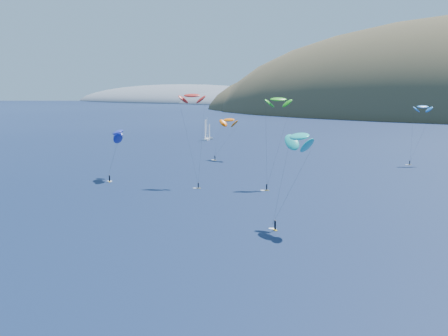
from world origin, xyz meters
TOP-DOWN VIEW (x-y plane):
  - headland at (-445.26, 750.08)m, footprint 460.00×250.00m
  - sailboat at (-85.35, 221.00)m, footprint 10.12×9.02m
  - kitesurfer_1 at (-34.08, 157.89)m, footprint 9.57×9.25m
  - kitesurfer_3 at (10.19, 111.98)m, footprint 7.97×13.39m
  - kitesurfer_4 at (33.45, 182.57)m, footprint 7.29×8.31m
  - kitesurfer_5 at (37.45, 67.17)m, footprint 10.73×10.83m
  - kitesurfer_9 at (-12.79, 101.85)m, footprint 10.89×9.89m
  - kitesurfer_10 at (-38.59, 98.59)m, footprint 10.91×14.05m

SIDE VIEW (x-z plane):
  - headland at x=-445.26m, z-range -33.36..26.64m
  - sailboat at x=-85.35m, z-range -5.07..7.01m
  - kitesurfer_10 at x=-38.59m, z-range 5.68..23.14m
  - kitesurfer_1 at x=-34.08m, z-range 6.40..24.20m
  - kitesurfer_5 at x=37.45m, z-range 8.02..29.72m
  - kitesurfer_4 at x=33.45m, z-range 9.49..32.34m
  - kitesurfer_3 at x=10.19m, z-range 11.37..38.40m
  - kitesurfer_9 at x=-12.79m, z-range 11.89..39.98m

